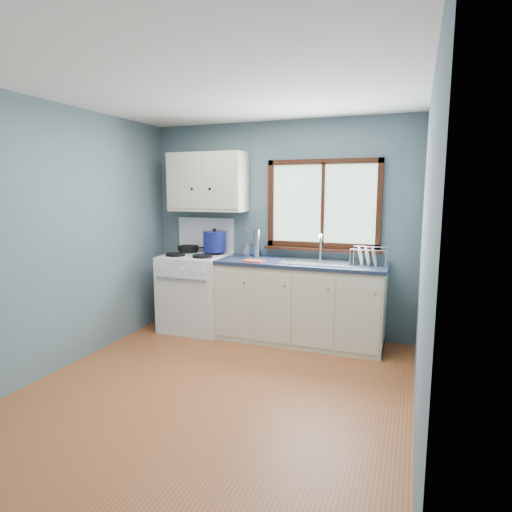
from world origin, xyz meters
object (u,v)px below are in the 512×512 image
(stockpot, at_px, (215,241))
(utensil_crock, at_px, (248,249))
(gas_range, at_px, (196,290))
(skillet, at_px, (188,248))
(sink, at_px, (316,268))
(dish_rack, at_px, (368,260))
(thermos, at_px, (257,243))
(base_cabinets, at_px, (300,306))

(stockpot, relative_size, utensil_crock, 0.98)
(gas_range, distance_m, skillet, 0.55)
(sink, relative_size, dish_rack, 2.21)
(gas_range, distance_m, thermos, 0.96)
(thermos, bearing_deg, dish_rack, -5.28)
(skillet, height_order, dish_rack, dish_rack)
(sink, distance_m, stockpot, 1.32)
(gas_range, xyz_separation_m, base_cabinets, (1.31, 0.02, -0.08))
(sink, distance_m, utensil_crock, 0.92)
(base_cabinets, height_order, dish_rack, dish_rack)
(gas_range, distance_m, stockpot, 0.64)
(base_cabinets, bearing_deg, dish_rack, 1.46)
(skillet, relative_size, utensil_crock, 1.13)
(base_cabinets, distance_m, thermos, 0.89)
(utensil_crock, height_order, thermos, utensil_crock)
(gas_range, bearing_deg, skillet, 139.33)
(sink, relative_size, thermos, 2.59)
(sink, distance_m, thermos, 0.79)
(base_cabinets, distance_m, skillet, 1.61)
(sink, xyz_separation_m, skillet, (-1.67, 0.14, 0.13))
(thermos, bearing_deg, utensil_crock, 153.91)
(sink, relative_size, utensil_crock, 2.29)
(skillet, bearing_deg, base_cabinets, -27.18)
(base_cabinets, distance_m, stockpot, 1.31)
(skillet, height_order, stockpot, stockpot)
(thermos, bearing_deg, gas_range, -167.95)
(skillet, height_order, utensil_crock, utensil_crock)
(stockpot, relative_size, thermos, 1.10)
(skillet, xyz_separation_m, thermos, (0.92, -0.00, 0.10))
(sink, bearing_deg, stockpot, 174.37)
(thermos, height_order, dish_rack, thermos)
(dish_rack, bearing_deg, sink, -177.38)
(gas_range, height_order, utensil_crock, gas_range)
(sink, height_order, stockpot, stockpot)
(sink, bearing_deg, gas_range, -179.29)
(base_cabinets, xyz_separation_m, utensil_crock, (-0.71, 0.21, 0.59))
(utensil_crock, relative_size, thermos, 1.13)
(base_cabinets, bearing_deg, thermos, 166.31)
(skillet, relative_size, dish_rack, 1.09)
(skillet, xyz_separation_m, dish_rack, (2.22, -0.12, -0.01))
(skillet, relative_size, stockpot, 1.16)
(skillet, bearing_deg, utensil_crock, -16.96)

